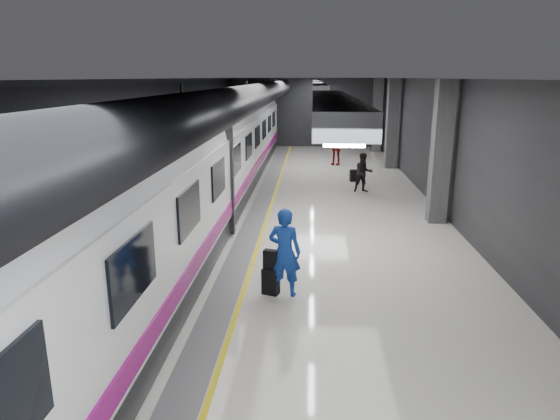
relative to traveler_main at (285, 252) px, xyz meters
name	(u,v)px	position (x,y,z in m)	size (l,w,h in m)	color
ground	(293,238)	(0.04, 3.93, -0.96)	(40.00, 40.00, 0.00)	silver
platform_hall	(286,113)	(-0.24, 4.89, 2.57)	(10.02, 40.02, 4.51)	black
train	(181,167)	(-3.20, 3.93, 1.10)	(3.05, 38.00, 4.05)	black
traveler_main	(285,252)	(0.00, 0.00, 0.00)	(0.70, 0.46, 1.93)	#183EB4
suitcase_main	(271,281)	(-0.30, 0.01, -0.68)	(0.35, 0.22, 0.57)	black
shoulder_bag	(271,259)	(-0.29, 0.03, -0.18)	(0.31, 0.17, 0.42)	black
traveler_far_a	(363,173)	(2.65, 10.14, -0.17)	(0.77, 0.60, 1.59)	black
traveler_far_b	(336,147)	(1.83, 16.64, -0.01)	(1.11, 0.46, 1.90)	maroon
suitcase_far	(354,175)	(2.47, 12.28, -0.70)	(0.36, 0.23, 0.53)	black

